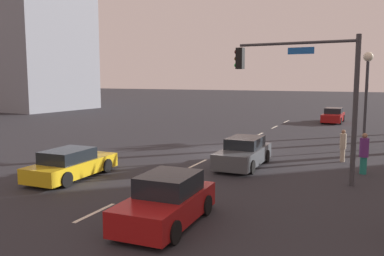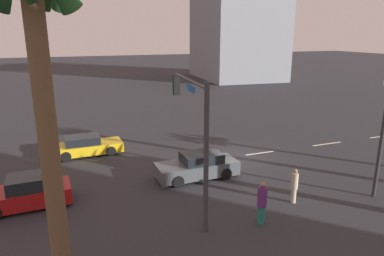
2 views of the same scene
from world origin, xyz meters
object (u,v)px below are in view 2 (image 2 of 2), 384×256
Objects in this scene: car_2 at (198,166)px; building_0 at (237,31)px; car_3 at (26,193)px; pedestrian_1 at (262,202)px; traffic_signal at (193,121)px; pedestrian_0 at (294,185)px; car_1 at (86,146)px; palm_tree_0 at (41,66)px.

building_0 is at bearing -120.41° from car_2.
pedestrian_1 reaches higher than car_3.
car_3 is 2.14× the size of pedestrian_1.
traffic_signal is 3.21× the size of pedestrian_1.
pedestrian_0 is at bearing 166.86° from traffic_signal.
pedestrian_1 is (-9.27, 5.14, 0.31)m from car_3.
car_1 is at bearing -48.18° from car_2.
car_3 is 12.39m from pedestrian_0.
palm_tree_0 is (-1.47, 6.50, 6.25)m from car_3.
palm_tree_0 is (7.80, 1.37, 5.94)m from pedestrian_1.
palm_tree_0 reaches higher than car_1.
palm_tree_0 reaches higher than car_3.
car_1 is 7.14m from car_3.
pedestrian_0 is 0.17× the size of palm_tree_0.
building_0 is (-23.06, -39.29, 7.41)m from car_2.
palm_tree_0 is at bearing 43.70° from car_2.
pedestrian_0 is 12.12m from palm_tree_0.
car_1 is 0.45× the size of palm_tree_0.
pedestrian_1 is 9.90m from palm_tree_0.
building_0 reaches higher than car_3.
traffic_signal reaches higher than car_1.
palm_tree_0 is (10.23, 2.44, 6.03)m from pedestrian_0.
car_2 is (-5.45, 6.10, 0.05)m from car_1.
pedestrian_1 is at bearing 117.95° from car_1.
palm_tree_0 reaches higher than pedestrian_0.
car_3 is 9.14m from palm_tree_0.
pedestrian_0 is 48.54m from building_0.
pedestrian_0 reaches higher than car_3.
car_3 reaches higher than car_2.
car_1 is at bearing -50.74° from pedestrian_0.
car_1 is 2.41× the size of pedestrian_1.
car_2 is 5.36m from pedestrian_0.
pedestrian_0 is at bearing -166.58° from palm_tree_0.
car_3 is at bearing -19.15° from pedestrian_0.
car_1 is at bearing -67.39° from traffic_signal.
car_3 is (8.60, 0.31, 0.02)m from car_2.
palm_tree_0 is at bearing 9.95° from pedestrian_1.
car_1 is at bearing -62.05° from pedestrian_1.
car_3 is 0.67× the size of traffic_signal.
building_0 reaches higher than pedestrian_1.
pedestrian_1 is (2.43, 1.07, 0.09)m from pedestrian_0.
pedestrian_0 is at bearing 160.85° from car_3.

